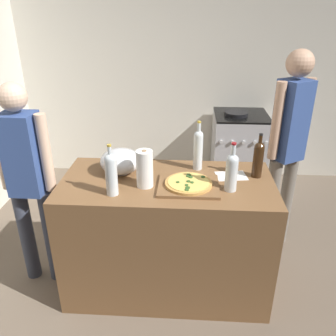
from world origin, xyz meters
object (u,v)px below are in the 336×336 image
(mixing_bowl, at_px, (121,161))
(paper_towel_roll, at_px, (145,169))
(wine_bottle_dark, at_px, (111,172))
(person_in_red, at_px, (288,142))
(wine_bottle_amber, at_px, (198,148))
(wine_bottle_green, at_px, (258,158))
(pizza, at_px, (189,183))
(wine_bottle_clear, at_px, (232,170))
(person_in_stripes, at_px, (28,177))
(stove, at_px, (238,151))

(mixing_bowl, distance_m, paper_towel_roll, 0.28)
(wine_bottle_dark, xyz_separation_m, person_in_red, (1.28, 0.78, -0.07))
(mixing_bowl, bearing_deg, wine_bottle_dark, -89.20)
(wine_bottle_amber, xyz_separation_m, wine_bottle_green, (0.41, -0.10, -0.02))
(wine_bottle_dark, height_order, person_in_red, person_in_red)
(pizza, distance_m, wine_bottle_green, 0.52)
(wine_bottle_amber, relative_size, person_in_red, 0.21)
(mixing_bowl, height_order, wine_bottle_clear, wine_bottle_clear)
(wine_bottle_amber, xyz_separation_m, person_in_stripes, (-1.20, -0.19, -0.17))
(pizza, xyz_separation_m, paper_towel_roll, (-0.29, 0.00, 0.09))
(pizza, distance_m, paper_towel_roll, 0.30)
(wine_bottle_green, bearing_deg, pizza, -157.97)
(pizza, distance_m, wine_bottle_clear, 0.29)
(wine_bottle_amber, height_order, person_in_red, person_in_red)
(mixing_bowl, distance_m, stove, 1.97)
(pizza, relative_size, paper_towel_roll, 1.22)
(mixing_bowl, distance_m, wine_bottle_dark, 0.32)
(pizza, distance_m, person_in_stripes, 1.14)
(mixing_bowl, xyz_separation_m, wine_bottle_amber, (0.55, 0.10, 0.07))
(wine_bottle_green, relative_size, wine_bottle_dark, 0.94)
(paper_towel_roll, distance_m, stove, 2.05)
(pizza, distance_m, stove, 1.92)
(wine_bottle_clear, bearing_deg, mixing_bowl, 164.32)
(wine_bottle_dark, height_order, person_in_stripes, person_in_stripes)
(wine_bottle_green, bearing_deg, paper_towel_roll, -166.13)
(mixing_bowl, height_order, person_in_stripes, person_in_stripes)
(stove, bearing_deg, wine_bottle_clear, -99.64)
(mixing_bowl, height_order, stove, mixing_bowl)
(paper_towel_roll, xyz_separation_m, wine_bottle_green, (0.76, 0.19, 0.02))
(mixing_bowl, xyz_separation_m, paper_towel_roll, (0.20, -0.19, 0.04))
(wine_bottle_amber, bearing_deg, wine_bottle_green, -13.83)
(pizza, xyz_separation_m, wine_bottle_green, (0.47, 0.19, 0.11))
(mixing_bowl, distance_m, wine_bottle_green, 0.96)
(mixing_bowl, height_order, wine_bottle_amber, wine_bottle_amber)
(paper_towel_roll, relative_size, wine_bottle_green, 0.80)
(wine_bottle_green, xyz_separation_m, wine_bottle_dark, (-0.96, -0.31, 0.01))
(stove, bearing_deg, wine_bottle_green, -93.65)
(pizza, height_order, stove, pizza)
(mixing_bowl, bearing_deg, stove, 56.00)
(paper_towel_roll, relative_size, person_in_stripes, 0.16)
(pizza, xyz_separation_m, mixing_bowl, (-0.49, 0.19, 0.06))
(wine_bottle_amber, relative_size, wine_bottle_green, 1.14)
(wine_bottle_amber, distance_m, person_in_stripes, 1.23)
(wine_bottle_amber, relative_size, person_in_stripes, 0.23)
(person_in_red, bearing_deg, wine_bottle_clear, -127.65)
(person_in_red, bearing_deg, mixing_bowl, -160.00)
(wine_bottle_clear, bearing_deg, paper_towel_roll, 177.77)
(wine_bottle_dark, relative_size, person_in_red, 0.20)
(wine_bottle_green, distance_m, person_in_stripes, 1.62)
(pizza, xyz_separation_m, wine_bottle_dark, (-0.48, -0.12, 0.12))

